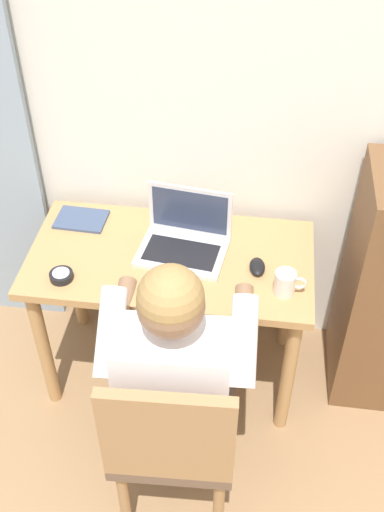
# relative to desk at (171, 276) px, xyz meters

# --- Properties ---
(wall_back) EXTENTS (4.80, 0.05, 2.50)m
(wall_back) POSITION_rel_desk_xyz_m (0.37, 0.36, 0.65)
(wall_back) COLOR silver
(wall_back) RESTS_ON ground_plane
(desk) EXTENTS (1.13, 0.58, 0.71)m
(desk) POSITION_rel_desk_xyz_m (0.00, 0.00, 0.00)
(desk) COLOR tan
(desk) RESTS_ON ground_plane
(chair) EXTENTS (0.44, 0.42, 0.88)m
(chair) POSITION_rel_desk_xyz_m (0.11, -0.67, -0.10)
(chair) COLOR brown
(chair) RESTS_ON ground_plane
(person_seated) EXTENTS (0.54, 0.60, 1.20)m
(person_seated) POSITION_rel_desk_xyz_m (0.10, -0.49, 0.08)
(person_seated) COLOR #4C4C4C
(person_seated) RESTS_ON ground_plane
(laptop) EXTENTS (0.37, 0.29, 0.24)m
(laptop) POSITION_rel_desk_xyz_m (0.05, 0.06, 0.17)
(laptop) COLOR silver
(laptop) RESTS_ON desk
(computer_mouse) EXTENTS (0.07, 0.11, 0.03)m
(computer_mouse) POSITION_rel_desk_xyz_m (0.34, -0.03, 0.13)
(computer_mouse) COLOR black
(computer_mouse) RESTS_ON desk
(desk_clock) EXTENTS (0.09, 0.09, 0.03)m
(desk_clock) POSITION_rel_desk_xyz_m (-0.39, -0.18, 0.13)
(desk_clock) COLOR black
(desk_clock) RESTS_ON desk
(notebook_pad) EXTENTS (0.22, 0.16, 0.01)m
(notebook_pad) POSITION_rel_desk_xyz_m (-0.41, 0.17, 0.12)
(notebook_pad) COLOR #3D4C6B
(notebook_pad) RESTS_ON desk
(coffee_mug) EXTENTS (0.12, 0.08, 0.09)m
(coffee_mug) POSITION_rel_desk_xyz_m (0.45, -0.14, 0.16)
(coffee_mug) COLOR silver
(coffee_mug) RESTS_ON desk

